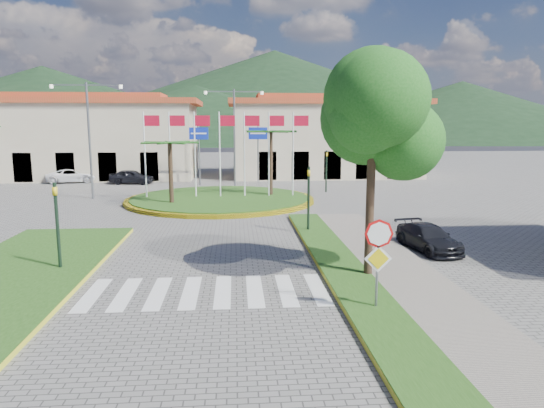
{
  "coord_description": "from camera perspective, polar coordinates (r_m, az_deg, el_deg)",
  "views": [
    {
      "loc": [
        1.03,
        -10.61,
        5.19
      ],
      "look_at": [
        2.45,
        8.0,
        2.1
      ],
      "focal_mm": 32.0,
      "sensor_mm": 36.0,
      "label": 1
    }
  ],
  "objects": [
    {
      "name": "car_side_right",
      "position": [
        21.16,
        17.91,
        -3.79
      ],
      "size": [
        2.07,
        3.84,
        1.06
      ],
      "primitive_type": "imported",
      "rotation": [
        0.0,
        0.0,
        0.17
      ],
      "color": "black",
      "rests_on": "ground"
    },
    {
      "name": "direction_sign_east",
      "position": [
        41.65,
        -1.66,
        7.11
      ],
      "size": [
        1.6,
        0.14,
        5.2
      ],
      "color": "slate",
      "rests_on": "ground"
    },
    {
      "name": "roundabout_island",
      "position": [
        33.01,
        -6.09,
        0.61
      ],
      "size": [
        12.7,
        12.7,
        6.0
      ],
      "color": "yellow",
      "rests_on": "ground"
    },
    {
      "name": "ground",
      "position": [
        11.85,
        -9.3,
        -16.69
      ],
      "size": [
        160.0,
        160.0,
        0.0
      ],
      "primitive_type": "plane",
      "color": "slate",
      "rests_on": "ground"
    },
    {
      "name": "building_left",
      "position": [
        50.89,
        -21.72,
        7.29
      ],
      "size": [
        23.32,
        9.54,
        8.05
      ],
      "color": "#C2B293",
      "rests_on": "ground"
    },
    {
      "name": "stop_sign",
      "position": [
        13.58,
        12.39,
        -5.31
      ],
      "size": [
        0.8,
        0.11,
        2.65
      ],
      "color": "slate",
      "rests_on": "ground"
    },
    {
      "name": "traffic_light_right",
      "position": [
        23.1,
        4.32,
        1.29
      ],
      "size": [
        0.15,
        0.18,
        3.2
      ],
      "color": "black",
      "rests_on": "ground"
    },
    {
      "name": "hill_near_back",
      "position": [
        141.07,
        -8.99,
        10.43
      ],
      "size": [
        110.0,
        110.0,
        16.0
      ],
      "primitive_type": "cone",
      "color": "black",
      "rests_on": "ground"
    },
    {
      "name": "car_dark_b",
      "position": [
        45.82,
        3.26,
        3.68
      ],
      "size": [
        3.87,
        1.37,
        1.27
      ],
      "primitive_type": "imported",
      "rotation": [
        0.0,
        0.0,
        1.58
      ],
      "color": "black",
      "rests_on": "ground"
    },
    {
      "name": "white_van",
      "position": [
        46.98,
        -22.44,
        3.1
      ],
      "size": [
        4.76,
        3.05,
        1.22
      ],
      "primitive_type": "imported",
      "rotation": [
        0.0,
        0.0,
        1.82
      ],
      "color": "white",
      "rests_on": "ground"
    },
    {
      "name": "car_dark_a",
      "position": [
        44.07,
        -16.18,
        3.1
      ],
      "size": [
        3.96,
        2.1,
        1.28
      ],
      "primitive_type": "imported",
      "rotation": [
        0.0,
        0.0,
        1.41
      ],
      "color": "black",
      "rests_on": "ground"
    },
    {
      "name": "hill_far_east",
      "position": [
        161.16,
        21.33,
        10.12
      ],
      "size": [
        120.0,
        120.0,
        18.0
      ],
      "primitive_type": "cone",
      "color": "black",
      "rests_on": "ground"
    },
    {
      "name": "building_right",
      "position": [
        49.44,
        6.16,
        7.86
      ],
      "size": [
        19.08,
        9.54,
        8.05
      ],
      "color": "#C2B293",
      "rests_on": "ground"
    },
    {
      "name": "verge_right",
      "position": [
        14.11,
        11.7,
        -11.99
      ],
      "size": [
        1.6,
        28.0,
        0.18
      ],
      "primitive_type": "cube",
      "color": "#214A15",
      "rests_on": "ground"
    },
    {
      "name": "deciduous_tree",
      "position": [
        16.23,
        11.77,
        9.16
      ],
      "size": [
        3.6,
        3.6,
        6.8
      ],
      "color": "black",
      "rests_on": "ground"
    },
    {
      "name": "hill_far_west",
      "position": [
        160.8,
        -25.2,
        10.59
      ],
      "size": [
        140.0,
        140.0,
        22.0
      ],
      "primitive_type": "cone",
      "color": "black",
      "rests_on": "ground"
    },
    {
      "name": "crosswalk",
      "position": [
        15.53,
        -8.04,
        -10.19
      ],
      "size": [
        8.0,
        3.0,
        0.01
      ],
      "primitive_type": "cube",
      "color": "silver",
      "rests_on": "ground"
    },
    {
      "name": "median_left",
      "position": [
        18.93,
        -27.85,
        -7.34
      ],
      "size": [
        5.0,
        14.0,
        0.18
      ],
      "primitive_type": "cube",
      "color": "#214A15",
      "rests_on": "ground"
    },
    {
      "name": "hill_far_mid",
      "position": [
        171.46,
        0.33,
        12.68
      ],
      "size": [
        180.0,
        180.0,
        30.0
      ],
      "primitive_type": "cone",
      "color": "black",
      "rests_on": "ground"
    },
    {
      "name": "direction_sign_west",
      "position": [
        41.72,
        -8.58,
        7.02
      ],
      "size": [
        1.6,
        0.14,
        5.2
      ],
      "color": "slate",
      "rests_on": "ground"
    },
    {
      "name": "traffic_light_far",
      "position": [
        37.4,
        6.42,
        4.36
      ],
      "size": [
        0.18,
        0.15,
        3.2
      ],
      "color": "black",
      "rests_on": "ground"
    },
    {
      "name": "sidewalk_right",
      "position": [
        14.48,
        16.36,
        -11.67
      ],
      "size": [
        4.0,
        28.0,
        0.15
      ],
      "primitive_type": "cube",
      "color": "gray",
      "rests_on": "ground"
    },
    {
      "name": "street_lamp_centre",
      "position": [
        40.61,
        -4.45,
        8.39
      ],
      "size": [
        4.8,
        0.16,
        8.0
      ],
      "color": "slate",
      "rests_on": "ground"
    },
    {
      "name": "traffic_light_left",
      "position": [
        18.49,
        -23.98,
        -1.53
      ],
      "size": [
        0.15,
        0.18,
        3.2
      ],
      "color": "black",
      "rests_on": "ground"
    },
    {
      "name": "street_lamp_west",
      "position": [
        36.04,
        -20.71,
        7.7
      ],
      "size": [
        4.8,
        0.16,
        8.0
      ],
      "color": "slate",
      "rests_on": "ground"
    }
  ]
}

